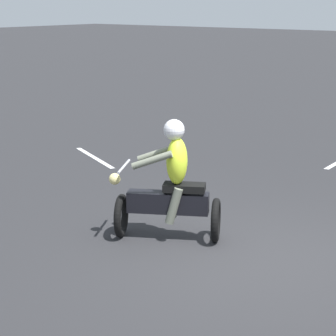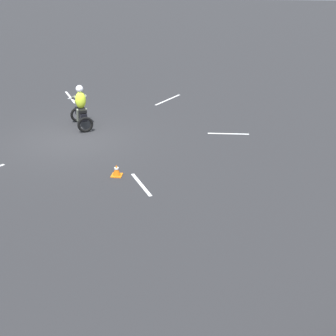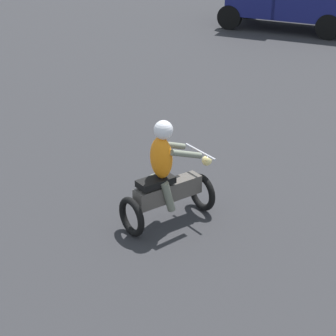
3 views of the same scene
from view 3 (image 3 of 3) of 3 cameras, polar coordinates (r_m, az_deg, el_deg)
motorcycle_rider_background at (r=9.61m, az=-0.17°, el=-0.99°), size 1.30×1.49×1.66m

